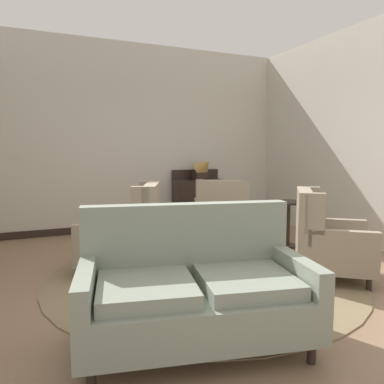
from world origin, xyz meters
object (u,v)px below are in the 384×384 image
object	(u,v)px
porcelain_vase	(224,221)
armchair_foreground_right	(326,240)
settee	(195,290)
armchair_beside_settee	(220,217)
sideboard	(199,200)
gramophone	(204,168)
armchair_near_sideboard	(129,235)
coffee_table	(226,243)
side_table	(288,220)

from	to	relation	value
porcelain_vase	armchair_foreground_right	distance (m)	1.15
settee	armchair_beside_settee	xyz separation A→B (m)	(1.50, 2.44, 0.02)
sideboard	gramophone	size ratio (longest dim) A/B	2.22
porcelain_vase	armchair_near_sideboard	world-z (taller)	armchair_near_sideboard
armchair_beside_settee	gramophone	bearing A→B (deg)	-83.16
armchair_beside_settee	sideboard	bearing A→B (deg)	-80.59
armchair_beside_settee	settee	bearing A→B (deg)	80.60
armchair_beside_settee	armchair_near_sideboard	size ratio (longest dim) A/B	0.96
settee	armchair_foreground_right	bearing A→B (deg)	32.73
porcelain_vase	armchair_beside_settee	bearing A→B (deg)	63.80
armchair_foreground_right	armchair_beside_settee	bearing A→B (deg)	51.31
settee	gramophone	world-z (taller)	gramophone
settee	gramophone	size ratio (longest dim) A/B	3.68
porcelain_vase	armchair_near_sideboard	distance (m)	1.13
gramophone	porcelain_vase	bearing A→B (deg)	-110.58
coffee_table	settee	distance (m)	1.56
armchair_foreground_right	gramophone	bearing A→B (deg)	38.61
porcelain_vase	armchair_beside_settee	distance (m)	1.33
settee	gramophone	distance (m)	4.28
coffee_table	porcelain_vase	size ratio (longest dim) A/B	2.17
porcelain_vase	settee	size ratio (longest dim) A/B	0.20
porcelain_vase	armchair_foreground_right	size ratio (longest dim) A/B	0.32
armchair_foreground_right	armchair_near_sideboard	bearing A→B (deg)	97.08
settee	armchair_foreground_right	xyz separation A→B (m)	(1.91, 0.73, 0.02)
coffee_table	sideboard	size ratio (longest dim) A/B	0.72
coffee_table	armchair_near_sideboard	xyz separation A→B (m)	(-0.96, 0.62, 0.05)
settee	side_table	bearing A→B (deg)	51.79
armchair_beside_settee	armchair_near_sideboard	distance (m)	1.62
armchair_foreground_right	sideboard	xyz separation A→B (m)	(-0.09, 3.15, 0.07)
coffee_table	sideboard	world-z (taller)	sideboard
armchair_beside_settee	side_table	size ratio (longest dim) A/B	1.61
side_table	gramophone	size ratio (longest dim) A/B	1.43
side_table	settee	bearing A→B (deg)	-140.16
armchair_beside_settee	sideboard	distance (m)	1.47
coffee_table	armchair_beside_settee	world-z (taller)	armchair_beside_settee
coffee_table	side_table	xyz separation A→B (m)	(1.43, 0.72, 0.03)
coffee_table	porcelain_vase	bearing A→B (deg)	149.55
porcelain_vase	armchair_foreground_right	bearing A→B (deg)	-28.32
armchair_foreground_right	settee	bearing A→B (deg)	148.51
porcelain_vase	armchair_beside_settee	size ratio (longest dim) A/B	0.32
sideboard	porcelain_vase	bearing A→B (deg)	-109.09
armchair_foreground_right	sideboard	bearing A→B (deg)	39.41
side_table	armchair_foreground_right	bearing A→B (deg)	-109.97
armchair_foreground_right	porcelain_vase	bearing A→B (deg)	99.41
porcelain_vase	sideboard	world-z (taller)	sideboard
side_table	gramophone	distance (m)	2.01
porcelain_vase	side_table	size ratio (longest dim) A/B	0.52
armchair_near_sideboard	gramophone	xyz separation A→B (m)	(1.89, 1.92, 0.67)
settee	sideboard	distance (m)	4.28
armchair_beside_settee	gramophone	xyz separation A→B (m)	(0.37, 1.35, 0.67)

